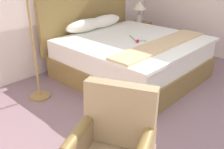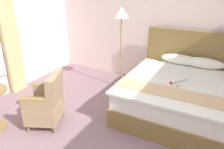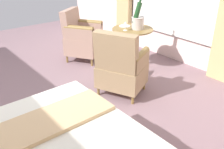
# 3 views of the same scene
# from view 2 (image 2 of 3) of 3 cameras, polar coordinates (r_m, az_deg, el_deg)

# --- Properties ---
(wall_headboard_side) EXTENTS (5.42, 0.12, 2.71)m
(wall_headboard_side) POSITION_cam_2_polar(r_m,az_deg,el_deg) (5.06, 12.93, 12.68)
(wall_headboard_side) COLOR silver
(wall_headboard_side) RESTS_ON ground
(bed) EXTENTS (1.98, 2.04, 1.32)m
(bed) POSITION_cam_2_polar(r_m,az_deg,el_deg) (4.13, 17.61, -4.80)
(bed) COLOR olive
(bed) RESTS_ON ground
(floor_lamp_brass) EXTENTS (0.31, 0.31, 1.76)m
(floor_lamp_brass) POSITION_cam_2_polar(r_m,az_deg,el_deg) (4.56, 2.44, 13.42)
(floor_lamp_brass) COLOR olive
(floor_lamp_brass) RESTS_ON ground
(armchair_by_window) EXTENTS (0.73, 0.74, 0.91)m
(armchair_by_window) POSITION_cam_2_polar(r_m,az_deg,el_deg) (3.75, -16.67, -7.10)
(armchair_by_window) COLOR olive
(armchair_by_window) RESTS_ON ground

